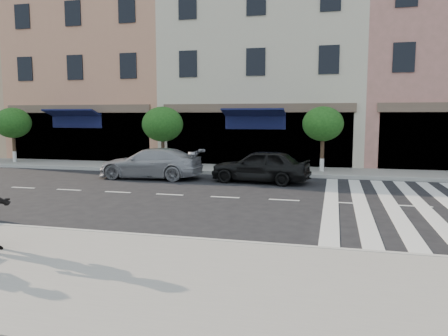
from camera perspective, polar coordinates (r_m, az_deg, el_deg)
ground at (r=11.08m, az=-4.96°, el=-7.55°), size 120.00×120.00×0.00m
sidewalk_near at (r=7.77m, az=-14.34°, el=-13.50°), size 60.00×4.50×0.15m
sidewalk_far at (r=21.59m, az=4.66°, el=-0.30°), size 60.00×3.00×0.15m
building_west_mid at (r=31.07m, az=-14.31°, el=14.50°), size 10.00×9.00×14.00m
building_centre at (r=27.56m, az=5.85°, el=12.53°), size 11.00×9.00×11.00m
street_tree_wa at (r=27.31m, az=-25.87°, el=5.29°), size 2.00×2.00×3.05m
street_tree_wb at (r=22.61m, az=-8.03°, el=5.66°), size 2.10×2.10×3.06m
street_tree_c at (r=20.94m, az=12.79°, el=5.60°), size 1.90×1.90×3.04m
car_far_left at (r=19.49m, az=-9.57°, el=0.61°), size 4.64×1.99×1.33m
car_far_mid at (r=18.08m, az=4.79°, el=0.28°), size 4.21×2.08×1.38m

